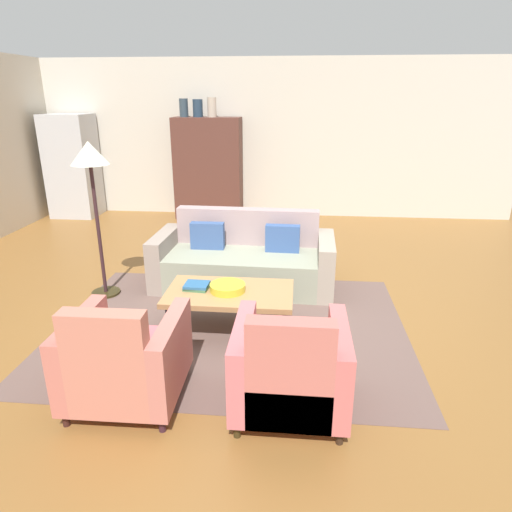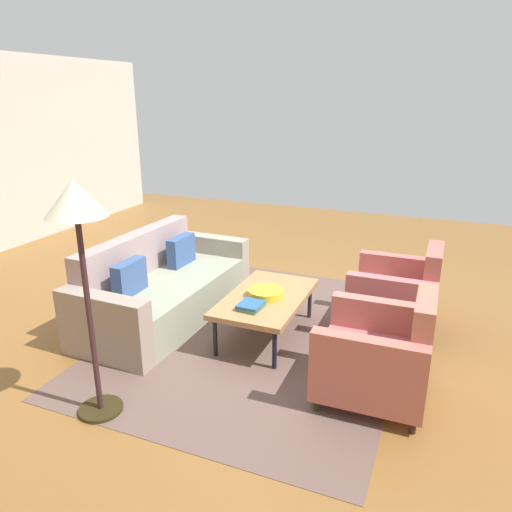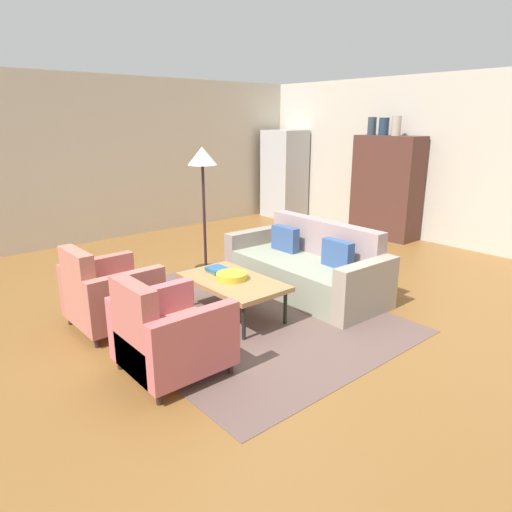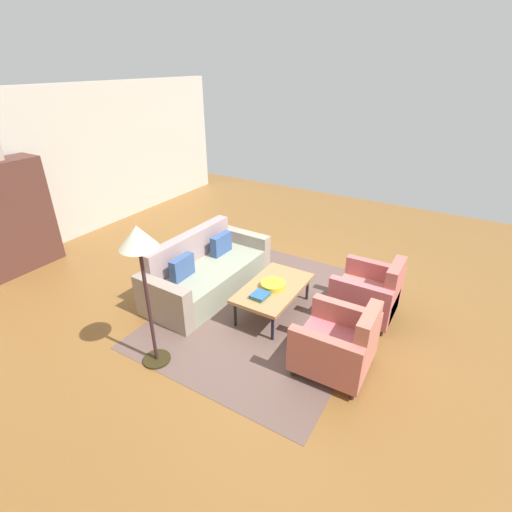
{
  "view_description": "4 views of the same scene",
  "coord_description": "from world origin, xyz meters",
  "px_view_note": "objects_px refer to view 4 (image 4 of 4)",
  "views": [
    {
      "loc": [
        0.45,
        -4.1,
        2.17
      ],
      "look_at": [
        0.04,
        0.31,
        0.58
      ],
      "focal_mm": 31.66,
      "sensor_mm": 36.0,
      "label": 1
    },
    {
      "loc": [
        -4.04,
        -1.71,
        2.23
      ],
      "look_at": [
        -0.12,
        -0.1,
        0.78
      ],
      "focal_mm": 33.5,
      "sensor_mm": 36.0,
      "label": 2
    },
    {
      "loc": [
        3.56,
        -3.09,
        2.08
      ],
      "look_at": [
        -0.18,
        0.11,
        0.61
      ],
      "focal_mm": 32.37,
      "sensor_mm": 36.0,
      "label": 3
    },
    {
      "loc": [
        -4.04,
        -2.27,
        3.15
      ],
      "look_at": [
        -0.03,
        0.13,
        0.73
      ],
      "focal_mm": 26.56,
      "sensor_mm": 36.0,
      "label": 4
    }
  ],
  "objects_px": {
    "armchair_right": "(371,294)",
    "floor_lamp": "(140,251)",
    "fruit_bowl": "(273,285)",
    "armchair_left": "(340,345)",
    "book_stack": "(260,295)",
    "couch": "(205,272)",
    "cabinet": "(10,217)",
    "coffee_table": "(273,289)"
  },
  "relations": [
    {
      "from": "couch",
      "to": "cabinet",
      "type": "relative_size",
      "value": 1.18
    },
    {
      "from": "armchair_left",
      "to": "book_stack",
      "type": "height_order",
      "value": "armchair_left"
    },
    {
      "from": "cabinet",
      "to": "fruit_bowl",
      "type": "bearing_deg",
      "value": -76.78
    },
    {
      "from": "couch",
      "to": "armchair_right",
      "type": "bearing_deg",
      "value": 105.93
    },
    {
      "from": "coffee_table",
      "to": "cabinet",
      "type": "bearing_deg",
      "value": 103.45
    },
    {
      "from": "book_stack",
      "to": "floor_lamp",
      "type": "distance_m",
      "value": 1.73
    },
    {
      "from": "couch",
      "to": "coffee_table",
      "type": "relative_size",
      "value": 1.77
    },
    {
      "from": "armchair_left",
      "to": "cabinet",
      "type": "bearing_deg",
      "value": 93.65
    },
    {
      "from": "couch",
      "to": "cabinet",
      "type": "height_order",
      "value": "cabinet"
    },
    {
      "from": "cabinet",
      "to": "floor_lamp",
      "type": "bearing_deg",
      "value": -98.48
    },
    {
      "from": "armchair_left",
      "to": "book_stack",
      "type": "relative_size",
      "value": 3.59
    },
    {
      "from": "book_stack",
      "to": "cabinet",
      "type": "relative_size",
      "value": 0.14
    },
    {
      "from": "armchair_left",
      "to": "cabinet",
      "type": "distance_m",
      "value": 5.49
    },
    {
      "from": "fruit_bowl",
      "to": "armchair_left",
      "type": "bearing_deg",
      "value": -116.47
    },
    {
      "from": "armchair_right",
      "to": "cabinet",
      "type": "distance_m",
      "value": 5.71
    },
    {
      "from": "couch",
      "to": "coffee_table",
      "type": "bearing_deg",
      "value": 91.56
    },
    {
      "from": "armchair_left",
      "to": "armchair_right",
      "type": "bearing_deg",
      "value": -0.82
    },
    {
      "from": "coffee_table",
      "to": "floor_lamp",
      "type": "bearing_deg",
      "value": 155.53
    },
    {
      "from": "couch",
      "to": "book_stack",
      "type": "height_order",
      "value": "couch"
    },
    {
      "from": "cabinet",
      "to": "floor_lamp",
      "type": "height_order",
      "value": "cabinet"
    },
    {
      "from": "couch",
      "to": "armchair_right",
      "type": "relative_size",
      "value": 2.42
    },
    {
      "from": "coffee_table",
      "to": "couch",
      "type": "bearing_deg",
      "value": 89.88
    },
    {
      "from": "armchair_right",
      "to": "floor_lamp",
      "type": "relative_size",
      "value": 0.51
    },
    {
      "from": "coffee_table",
      "to": "fruit_bowl",
      "type": "xyz_separation_m",
      "value": [
        -0.02,
        -0.0,
        0.07
      ]
    },
    {
      "from": "armchair_right",
      "to": "floor_lamp",
      "type": "bearing_deg",
      "value": 138.99
    },
    {
      "from": "book_stack",
      "to": "floor_lamp",
      "type": "relative_size",
      "value": 0.14
    },
    {
      "from": "armchair_left",
      "to": "floor_lamp",
      "type": "relative_size",
      "value": 0.51
    },
    {
      "from": "couch",
      "to": "cabinet",
      "type": "bearing_deg",
      "value": -69.96
    },
    {
      "from": "armchair_right",
      "to": "book_stack",
      "type": "relative_size",
      "value": 3.59
    },
    {
      "from": "book_stack",
      "to": "cabinet",
      "type": "height_order",
      "value": "cabinet"
    },
    {
      "from": "coffee_table",
      "to": "armchair_right",
      "type": "xyz_separation_m",
      "value": [
        0.6,
        -1.17,
        -0.04
      ]
    },
    {
      "from": "armchair_left",
      "to": "book_stack",
      "type": "xyz_separation_m",
      "value": [
        0.28,
        1.19,
        0.1
      ]
    },
    {
      "from": "coffee_table",
      "to": "armchair_right",
      "type": "height_order",
      "value": "armchair_right"
    },
    {
      "from": "couch",
      "to": "armchair_right",
      "type": "distance_m",
      "value": 2.43
    },
    {
      "from": "armchair_left",
      "to": "floor_lamp",
      "type": "height_order",
      "value": "floor_lamp"
    },
    {
      "from": "fruit_bowl",
      "to": "armchair_right",
      "type": "bearing_deg",
      "value": -62.07
    },
    {
      "from": "cabinet",
      "to": "armchair_left",
      "type": "bearing_deg",
      "value": -85.54
    },
    {
      "from": "floor_lamp",
      "to": "book_stack",
      "type": "bearing_deg",
      "value": -28.91
    },
    {
      "from": "armchair_right",
      "to": "book_stack",
      "type": "distance_m",
      "value": 1.51
    },
    {
      "from": "armchair_left",
      "to": "coffee_table",
      "type": "bearing_deg",
      "value": 62.0
    },
    {
      "from": "couch",
      "to": "coffee_table",
      "type": "distance_m",
      "value": 1.19
    },
    {
      "from": "armchair_right",
      "to": "cabinet",
      "type": "xyz_separation_m",
      "value": [
        -1.62,
        5.45,
        0.56
      ]
    }
  ]
}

